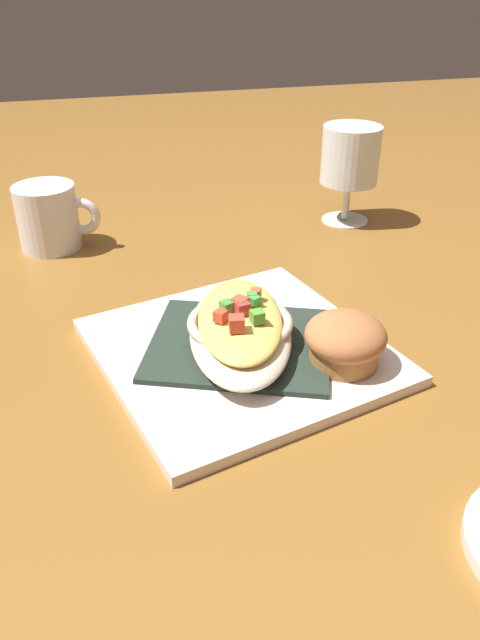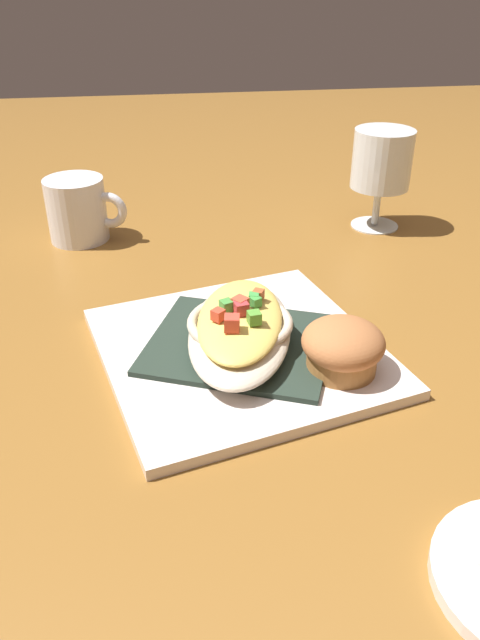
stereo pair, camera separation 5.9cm
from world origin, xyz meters
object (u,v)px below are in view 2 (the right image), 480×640
gratin_dish (240,326)px  coffee_mug (79,213)px  stemmed_glass (382,165)px  muffin (343,347)px  square_plate (240,351)px

gratin_dish → coffee_mug: (0.18, -0.32, 0.00)m
coffee_mug → stemmed_glass: (-0.42, 0.01, 0.05)m
gratin_dish → muffin: size_ratio=2.77×
stemmed_glass → gratin_dish: bearing=51.7°
gratin_dish → stemmed_glass: stemmed_glass is taller
square_plate → muffin: muffin is taller
muffin → stemmed_glass: bearing=-113.3°
coffee_mug → muffin: bearing=125.7°
square_plate → coffee_mug: size_ratio=2.37×
coffee_mug → gratin_dish: bearing=119.3°
muffin → gratin_dish: bearing=-30.6°
square_plate → muffin: 0.11m
coffee_mug → square_plate: bearing=119.3°
gratin_dish → coffee_mug: 0.36m
coffee_mug → stemmed_glass: size_ratio=0.79×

